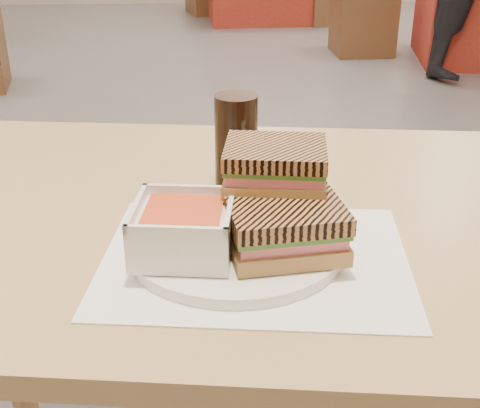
{
  "coord_description": "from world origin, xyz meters",
  "views": [
    {
      "loc": [
        -0.01,
        -2.66,
        1.14
      ],
      "look_at": [
        0.01,
        -2.0,
        0.82
      ],
      "focal_mm": 48.43,
      "sensor_mm": 36.0,
      "label": 1
    }
  ],
  "objects_px": {
    "main_table": "(268,282)",
    "soup_bowl": "(184,231)",
    "plate": "(235,244)",
    "bg_chair_1l": "(363,21)",
    "panini_lower": "(285,227)",
    "bg_chair_2r": "(329,0)",
    "cola_glass": "(236,140)"
  },
  "relations": [
    {
      "from": "main_table",
      "to": "soup_bowl",
      "type": "bearing_deg",
      "value": -128.84
    },
    {
      "from": "plate",
      "to": "bg_chair_1l",
      "type": "distance_m",
      "value": 4.57
    },
    {
      "from": "panini_lower",
      "to": "bg_chair_2r",
      "type": "distance_m",
      "value": 5.84
    },
    {
      "from": "main_table",
      "to": "plate",
      "type": "xyz_separation_m",
      "value": [
        -0.05,
        -0.11,
        0.12
      ]
    },
    {
      "from": "cola_glass",
      "to": "bg_chair_2r",
      "type": "xyz_separation_m",
      "value": [
        1.02,
        5.5,
        -0.59
      ]
    },
    {
      "from": "bg_chair_1l",
      "to": "main_table",
      "type": "bearing_deg",
      "value": -103.63
    },
    {
      "from": "plate",
      "to": "bg_chair_1l",
      "type": "bearing_deg",
      "value": 76.07
    },
    {
      "from": "cola_glass",
      "to": "panini_lower",
      "type": "bearing_deg",
      "value": -77.89
    },
    {
      "from": "bg_chair_2r",
      "to": "panini_lower",
      "type": "bearing_deg",
      "value": -99.65
    },
    {
      "from": "soup_bowl",
      "to": "panini_lower",
      "type": "bearing_deg",
      "value": 0.09
    },
    {
      "from": "cola_glass",
      "to": "bg_chair_1l",
      "type": "distance_m",
      "value": 4.38
    },
    {
      "from": "main_table",
      "to": "cola_glass",
      "type": "height_order",
      "value": "cola_glass"
    },
    {
      "from": "bg_chair_1l",
      "to": "bg_chair_2r",
      "type": "bearing_deg",
      "value": 92.76
    },
    {
      "from": "main_table",
      "to": "panini_lower",
      "type": "distance_m",
      "value": 0.21
    },
    {
      "from": "soup_bowl",
      "to": "bg_chair_1l",
      "type": "xyz_separation_m",
      "value": [
        1.15,
        4.44,
        -0.55
      ]
    },
    {
      "from": "main_table",
      "to": "bg_chair_2r",
      "type": "xyz_separation_m",
      "value": [
        0.98,
        5.59,
        -0.41
      ]
    },
    {
      "from": "soup_bowl",
      "to": "plate",
      "type": "bearing_deg",
      "value": 26.31
    },
    {
      "from": "bg_chair_1l",
      "to": "bg_chair_2r",
      "type": "relative_size",
      "value": 1.07
    },
    {
      "from": "bg_chair_2r",
      "to": "main_table",
      "type": "bearing_deg",
      "value": -99.94
    },
    {
      "from": "main_table",
      "to": "panini_lower",
      "type": "bearing_deg",
      "value": -87.41
    },
    {
      "from": "plate",
      "to": "soup_bowl",
      "type": "bearing_deg",
      "value": -153.69
    },
    {
      "from": "main_table",
      "to": "bg_chair_2r",
      "type": "height_order",
      "value": "main_table"
    },
    {
      "from": "plate",
      "to": "cola_glass",
      "type": "height_order",
      "value": "cola_glass"
    },
    {
      "from": "plate",
      "to": "soup_bowl",
      "type": "xyz_separation_m",
      "value": [
        -0.06,
        -0.03,
        0.03
      ]
    },
    {
      "from": "soup_bowl",
      "to": "cola_glass",
      "type": "relative_size",
      "value": 0.91
    },
    {
      "from": "bg_chair_1l",
      "to": "plate",
      "type": "bearing_deg",
      "value": -103.93
    },
    {
      "from": "panini_lower",
      "to": "bg_chair_1l",
      "type": "xyz_separation_m",
      "value": [
        1.04,
        4.44,
        -0.55
      ]
    },
    {
      "from": "panini_lower",
      "to": "cola_glass",
      "type": "height_order",
      "value": "cola_glass"
    },
    {
      "from": "plate",
      "to": "soup_bowl",
      "type": "relative_size",
      "value": 2.15
    },
    {
      "from": "main_table",
      "to": "soup_bowl",
      "type": "distance_m",
      "value": 0.23
    },
    {
      "from": "plate",
      "to": "bg_chair_2r",
      "type": "distance_m",
      "value": 5.82
    },
    {
      "from": "panini_lower",
      "to": "bg_chair_2r",
      "type": "relative_size",
      "value": 0.32
    }
  ]
}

